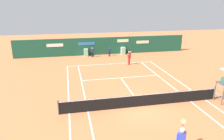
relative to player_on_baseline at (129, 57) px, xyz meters
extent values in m
plane|color=#C67042|center=(-2.17, -10.88, -1.00)|extent=(80.00, 80.00, 0.00)
cube|color=white|center=(-2.17, 0.82, -1.00)|extent=(10.60, 0.10, 0.01)
cube|color=white|center=(-7.47, -10.88, -1.00)|extent=(0.10, 23.40, 0.01)
cube|color=white|center=(-6.17, -10.88, -1.00)|extent=(0.10, 23.40, 0.01)
cube|color=white|center=(1.83, -10.88, -1.00)|extent=(0.10, 23.40, 0.01)
cube|color=white|center=(3.13, -10.88, -1.00)|extent=(0.10, 23.40, 0.01)
cube|color=white|center=(-2.17, -4.48, -1.00)|extent=(8.00, 0.10, 0.01)
cube|color=white|center=(-2.17, -7.68, -1.00)|extent=(0.10, 6.40, 0.01)
cube|color=white|center=(-2.17, 0.67, -1.00)|extent=(0.10, 0.24, 0.01)
cylinder|color=#4C4C51|center=(-8.17, -10.88, -0.47)|extent=(0.10, 0.10, 1.07)
cylinder|color=#4C4C51|center=(3.83, -10.88, -0.47)|extent=(0.10, 0.10, 1.07)
cube|color=black|center=(-2.17, -10.88, -0.53)|extent=(12.00, 0.03, 0.95)
cube|color=white|center=(-2.17, -10.88, -0.08)|extent=(12.00, 0.04, 0.06)
cube|color=#194C38|center=(-2.17, 6.12, 0.25)|extent=(25.00, 0.24, 2.51)
cube|color=beige|center=(0.76, 5.98, 0.95)|extent=(1.70, 0.02, 0.44)
cube|color=beige|center=(3.83, 5.98, 0.63)|extent=(1.98, 0.02, 0.44)
cube|color=#2D6BA8|center=(-4.60, 5.98, 0.72)|extent=(2.34, 0.02, 0.44)
cube|color=white|center=(-9.01, 5.98, 0.65)|extent=(2.26, 0.02, 0.44)
cube|color=#8CB793|center=(-4.78, 5.57, -0.48)|extent=(0.56, 0.70, 1.05)
cube|color=#8CB793|center=(0.68, 5.57, -0.47)|extent=(0.58, 0.70, 1.06)
cylinder|color=#47474C|center=(3.78, -11.90, -0.25)|extent=(0.07, 0.07, 1.51)
cylinder|color=#47474C|center=(3.78, -11.00, -0.25)|extent=(0.07, 0.07, 1.51)
cylinder|color=#47474C|center=(3.78, -11.45, -0.55)|extent=(0.04, 0.81, 0.04)
cylinder|color=#47474C|center=(3.78, -11.45, -0.10)|extent=(0.04, 0.81, 0.04)
cylinder|color=red|center=(0.09, 0.06, -0.58)|extent=(0.14, 0.14, 0.84)
cylinder|color=red|center=(-0.09, -0.01, -0.58)|extent=(0.14, 0.14, 0.84)
cube|color=red|center=(0.00, 0.03, 0.13)|extent=(0.43, 0.32, 0.59)
sphere|color=brown|center=(0.00, 0.03, 0.53)|extent=(0.23, 0.23, 0.23)
cylinder|color=white|center=(0.00, 0.03, 0.62)|extent=(0.22, 0.22, 0.06)
cylinder|color=red|center=(0.21, 0.11, 0.08)|extent=(0.09, 0.09, 0.56)
cylinder|color=brown|center=(-0.13, -0.32, 0.37)|extent=(0.27, 0.56, 0.09)
cylinder|color=black|center=(-0.03, -0.58, 0.48)|extent=(0.03, 0.03, 0.22)
torus|color=#DB3838|center=(-0.03, -0.58, 0.73)|extent=(0.29, 0.13, 0.30)
cylinder|color=silver|center=(-0.03, -0.58, 0.73)|extent=(0.25, 0.09, 0.26)
cube|color=blue|center=(-2.12, -16.44, 0.07)|extent=(0.39, 0.26, 0.56)
sphere|color=tan|center=(-2.12, -16.44, 0.46)|extent=(0.22, 0.22, 0.22)
cylinder|color=white|center=(-2.12, -16.44, 0.54)|extent=(0.21, 0.21, 0.06)
cylinder|color=blue|center=(-2.34, -16.40, 0.03)|extent=(0.08, 0.08, 0.54)
cylinder|color=tan|center=(-1.86, -16.21, 0.30)|extent=(0.18, 0.54, 0.08)
cylinder|color=black|center=(-1.81, -15.95, 0.41)|extent=(0.03, 0.03, 0.22)
torus|color=yellow|center=(-1.81, -15.95, 0.66)|extent=(0.30, 0.08, 0.30)
cylinder|color=silver|center=(-1.81, -15.95, 0.66)|extent=(0.26, 0.05, 0.26)
cylinder|color=black|center=(-3.87, 4.71, -0.65)|extent=(0.11, 0.11, 0.70)
cylinder|color=black|center=(-4.03, 4.70, -0.65)|extent=(0.11, 0.11, 0.70)
cube|color=navy|center=(-3.95, 4.70, -0.06)|extent=(0.32, 0.19, 0.49)
sphere|color=tan|center=(-3.95, 4.70, 0.28)|extent=(0.19, 0.19, 0.19)
cylinder|color=navy|center=(-3.75, 4.72, -0.10)|extent=(0.07, 0.07, 0.47)
cylinder|color=navy|center=(-4.14, 4.69, -0.10)|extent=(0.07, 0.07, 0.47)
cylinder|color=black|center=(-1.46, 4.71, -0.68)|extent=(0.11, 0.11, 0.65)
cylinder|color=black|center=(-1.61, 4.70, -0.68)|extent=(0.11, 0.11, 0.65)
cube|color=navy|center=(-1.53, 4.70, -0.13)|extent=(0.30, 0.17, 0.45)
sphere|color=brown|center=(-1.53, 4.70, 0.19)|extent=(0.18, 0.18, 0.18)
cylinder|color=navy|center=(-1.35, 4.71, -0.16)|extent=(0.07, 0.07, 0.44)
cylinder|color=navy|center=(-1.71, 4.70, -0.16)|extent=(0.07, 0.07, 0.44)
sphere|color=#CCE033|center=(-3.14, -5.24, -0.97)|extent=(0.07, 0.07, 0.07)
sphere|color=#CCE033|center=(-4.04, -5.61, -0.97)|extent=(0.07, 0.07, 0.07)
sphere|color=#CCE033|center=(-5.47, -5.96, -0.97)|extent=(0.07, 0.07, 0.07)
camera|label=1|loc=(-7.30, -24.55, 6.39)|focal=34.51mm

